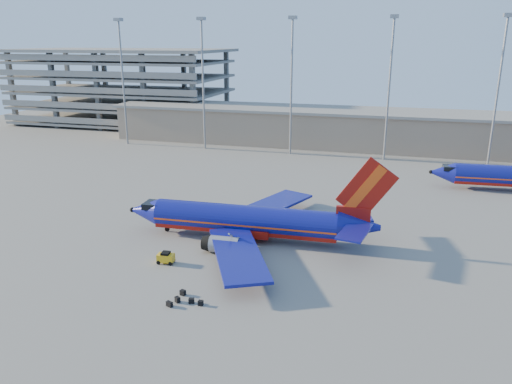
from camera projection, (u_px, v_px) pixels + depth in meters
The scene contains 7 objects.
ground at pixel (252, 229), 65.89m from camera, with size 220.00×220.00×0.00m, color slate.
terminal_building at pixel (365, 129), 115.22m from camera, with size 122.00×16.00×8.50m.
parking_garage at pixel (122, 83), 146.95m from camera, with size 62.00×32.00×21.40m.
light_mast_row at pixel (340, 73), 101.65m from camera, with size 101.60×1.60×28.65m.
aircraft_main at pixel (251, 221), 62.02m from camera, with size 33.65×32.34×11.39m.
baggage_tug at pixel (166, 257), 55.77m from camera, with size 1.95×1.28×1.34m.
luggage_pile at pixel (184, 300), 47.60m from camera, with size 3.34×2.91×0.54m.
Camera 1 is at (17.65, -58.96, 24.07)m, focal length 35.00 mm.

